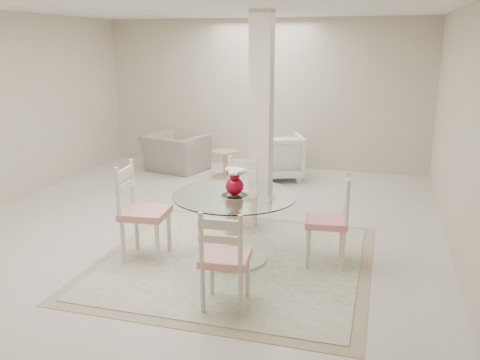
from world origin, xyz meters
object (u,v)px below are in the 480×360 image
(dining_chair_south, at_px, (224,253))
(armchair_white, at_px, (277,156))
(dining_chair_east, at_px, (333,214))
(dining_chair_west, at_px, (138,205))
(dining_chair_north, at_px, (242,188))
(column, at_px, (261,110))
(red_vase, at_px, (235,181))
(recliner_taupe, at_px, (176,153))
(dining_table, at_px, (235,228))
(side_table, at_px, (225,165))

(dining_chair_south, bearing_deg, armchair_white, -89.02)
(dining_chair_east, relative_size, dining_chair_west, 0.92)
(dining_chair_north, bearing_deg, dining_chair_south, -86.29)
(column, xyz_separation_m, red_vase, (0.25, -2.16, -0.46))
(dining_chair_east, relative_size, dining_chair_north, 1.07)
(dining_chair_north, bearing_deg, column, 84.70)
(column, relative_size, armchair_white, 3.19)
(column, relative_size, recliner_taupe, 2.64)
(dining_table, height_order, side_table, dining_table)
(dining_chair_east, distance_m, dining_chair_north, 1.44)
(dining_chair_south, height_order, armchair_white, dining_chair_south)
(dining_table, xyz_separation_m, recliner_taupe, (-2.18, 3.56, -0.05))
(dining_chair_south, relative_size, recliner_taupe, 0.99)
(column, height_order, dining_chair_north, column)
(red_vase, xyz_separation_m, dining_chair_west, (-1.01, -0.20, -0.29))
(column, relative_size, dining_table, 2.09)
(dining_chair_east, bearing_deg, recliner_taupe, -143.30)
(dining_chair_east, xyz_separation_m, armchair_white, (-1.29, 3.33, -0.18))
(dining_chair_north, relative_size, armchair_white, 1.18)
(dining_table, xyz_separation_m, dining_chair_west, (-1.00, -0.20, 0.23))
(side_table, bearing_deg, dining_table, -70.69)
(dining_chair_west, relative_size, armchair_white, 1.36)
(dining_chair_east, relative_size, side_table, 2.25)
(dining_table, distance_m, dining_chair_west, 1.05)
(dining_chair_north, bearing_deg, dining_chair_east, -41.12)
(armchair_white, height_order, side_table, armchair_white)
(red_vase, distance_m, armchair_white, 3.59)
(dining_chair_east, bearing_deg, dining_chair_west, -85.44)
(column, relative_size, red_vase, 9.33)
(dining_table, xyz_separation_m, dining_chair_south, (0.20, -1.00, 0.15))
(dining_chair_west, bearing_deg, side_table, -2.71)
(dining_chair_north, bearing_deg, recliner_taupe, 120.02)
(dining_chair_north, bearing_deg, red_vase, -86.04)
(dining_table, distance_m, armchair_white, 3.55)
(dining_table, bearing_deg, armchair_white, 94.78)
(dining_chair_south, distance_m, armchair_white, 4.56)
(column, bearing_deg, red_vase, -83.32)
(dining_table, distance_m, recliner_taupe, 4.17)
(dining_table, distance_m, side_table, 3.52)
(red_vase, xyz_separation_m, recliner_taupe, (-2.18, 3.56, -0.56))
(red_vase, height_order, dining_chair_north, red_vase)
(dining_chair_south, bearing_deg, dining_table, -83.95)
(armchair_white, bearing_deg, recliner_taupe, -21.11)
(dining_table, xyz_separation_m, side_table, (-1.16, 3.32, -0.16))
(armchair_white, bearing_deg, dining_table, 74.36)
(recliner_taupe, bearing_deg, dining_chair_east, 147.39)
(dining_table, height_order, red_vase, red_vase)
(dining_chair_north, xyz_separation_m, recliner_taupe, (-1.98, 2.56, -0.19))
(column, height_order, side_table, column)
(dining_chair_south, bearing_deg, column, -87.16)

